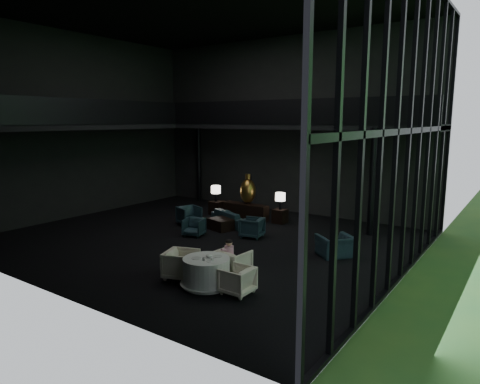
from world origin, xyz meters
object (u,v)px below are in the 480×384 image
Objects in this scene: window_armchair at (335,243)px; dining_chair_west at (181,261)px; side_table_right at (280,216)px; dining_table at (206,274)px; coffee_table at (224,224)px; lounge_armchair_west at (189,214)px; table_lamp_left at (216,190)px; dining_chair_east at (237,279)px; side_table_left at (217,208)px; bronze_urn at (248,191)px; console at (246,211)px; dining_chair_north at (233,260)px; lounge_armchair_east at (252,226)px; table_lamp_right at (280,198)px; lounge_armchair_south at (194,227)px; sofa at (232,215)px; child at (229,249)px.

window_armchair is 1.06× the size of dining_chair_west.
dining_table is at bearing -75.49° from side_table_right.
lounge_armchair_west is at bearing -170.90° from coffee_table.
dining_chair_east is (5.99, -6.82, -0.76)m from table_lamp_left.
lounge_armchair_west is 0.95× the size of coffee_table.
side_table_left is 0.65× the size of lounge_armchair_west.
dining_chair_west is at bearing -70.25° from bronze_urn.
console is 6.95m from dining_chair_north.
dining_chair_north reaches higher than coffee_table.
lounge_armchair_east is at bearing -84.39° from side_table_right.
lounge_armchair_east is 0.82× the size of window_armchair.
table_lamp_right reaches higher than dining_chair_north.
coffee_table is at bearing 62.37° from lounge_armchair_south.
dining_chair_north is 1.21× the size of dining_chair_east.
bronze_urn is 2.37m from coffee_table.
dining_chair_west reaches higher than dining_chair_east.
lounge_armchair_east is at bearing -51.43° from console.
lounge_armchair_east is 1.11× the size of dining_chair_east.
sofa is 3.10× the size of lounge_armchair_south.
side_table_left is 0.44× the size of dining_table.
coffee_table is 5.09m from child.
dining_table reaches higher than lounge_armchair_south.
console is at bearing -172.57° from table_lamp_right.
lounge_armchair_east is (3.17, -0.10, -0.06)m from lounge_armchair_west.
bronze_urn reaches higher than dining_chair_east.
lounge_armchair_west is (-2.92, -2.42, -0.62)m from table_lamp_right.
dining_table is (1.85, -7.14, 0.04)m from side_table_right.
lounge_armchair_east is at bearing -33.91° from side_table_left.
side_table_left is at bearing 27.64° from lounge_armchair_west.
dining_chair_west is at bearing -3.07° from lounge_armchair_east.
side_table_left is at bearing -13.41° from sofa.
lounge_armchair_west is at bearing -37.85° from child.
sofa is 2.55× the size of lounge_armchair_east.
console is at bearing -90.00° from bronze_urn.
coffee_table is 5.90m from dining_table.
bronze_urn is 3.68m from lounge_armchair_south.
console is at bearing 73.51° from lounge_armchair_south.
table_lamp_right reaches higher than console.
sofa is 1.79m from lounge_armchair_west.
coffee_table is 1.03× the size of dining_chair_west.
side_table_left is 7.77m from child.
lounge_armchair_south is (-1.88, -1.08, -0.07)m from lounge_armchair_east.
console is at bearing -146.95° from dining_chair_east.
window_armchair is 3.64m from dining_chair_north.
dining_chair_west is at bearing -59.03° from side_table_left.
child is at bearing -73.34° from side_table_right.
bronze_urn is 1.77× the size of table_lamp_left.
dining_table is (5.05, -6.87, -0.80)m from table_lamp_left.
side_table_left is 1.08× the size of child.
window_armchair is 1.36× the size of dining_chair_east.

